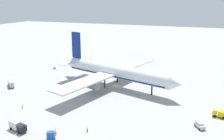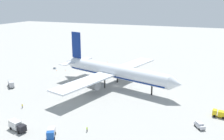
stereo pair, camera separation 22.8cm
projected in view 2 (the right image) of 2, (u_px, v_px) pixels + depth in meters
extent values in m
plane|color=#9E9E99|center=(116.00, 86.00, 123.22)|extent=(600.00, 600.00, 0.00)
cylinder|color=silver|center=(116.00, 71.00, 121.20)|extent=(55.96, 20.86, 6.39)
cone|color=silver|center=(176.00, 84.00, 103.44)|extent=(6.57, 7.38, 6.26)
cone|color=silver|center=(70.00, 62.00, 139.32)|extent=(7.75, 7.52, 6.07)
cube|color=navy|center=(76.00, 45.00, 133.60)|extent=(5.92, 2.05, 13.82)
cube|color=silver|center=(84.00, 59.00, 140.70)|extent=(6.76, 10.44, 0.36)
cube|color=silver|center=(68.00, 63.00, 131.82)|extent=(6.76, 10.44, 0.36)
cube|color=silver|center=(133.00, 64.00, 138.04)|extent=(17.18, 33.72, 0.70)
cylinder|color=slate|center=(129.00, 71.00, 134.32)|extent=(6.61, 5.19, 3.80)
cube|color=silver|center=(84.00, 82.00, 108.12)|extent=(17.18, 33.72, 0.70)
cylinder|color=slate|center=(93.00, 85.00, 111.93)|extent=(6.14, 5.24, 4.00)
cylinder|color=black|center=(152.00, 90.00, 111.24)|extent=(0.70, 0.70, 4.34)
cylinder|color=black|center=(117.00, 78.00, 128.26)|extent=(0.70, 0.70, 4.34)
cylinder|color=black|center=(105.00, 84.00, 120.27)|extent=(0.70, 0.70, 4.34)
cube|color=navy|center=(116.00, 75.00, 121.67)|extent=(53.70, 19.97, 0.50)
cube|color=yellow|center=(215.00, 112.00, 91.19)|extent=(1.70, 2.27, 2.09)
cube|color=yellow|center=(222.00, 114.00, 89.98)|extent=(3.21, 2.47, 1.99)
cube|color=black|center=(213.00, 111.00, 91.28)|extent=(0.31, 1.76, 0.92)
cylinder|color=black|center=(214.00, 116.00, 90.52)|extent=(0.93, 0.41, 0.90)
cylinder|color=black|center=(215.00, 114.00, 92.28)|extent=(0.93, 0.41, 0.90)
cylinder|color=black|center=(224.00, 118.00, 89.08)|extent=(0.93, 0.41, 0.90)
cylinder|color=black|center=(224.00, 116.00, 90.84)|extent=(0.93, 0.41, 0.90)
cube|color=black|center=(22.00, 128.00, 79.83)|extent=(2.59, 2.74, 2.05)
cube|color=silver|center=(15.00, 124.00, 81.92)|extent=(4.70, 3.32, 2.57)
cube|color=black|center=(23.00, 128.00, 79.28)|extent=(0.58, 1.87, 0.90)
cylinder|color=black|center=(25.00, 130.00, 81.11)|extent=(0.95, 0.53, 0.90)
cylinder|color=black|center=(19.00, 132.00, 79.35)|extent=(0.95, 0.53, 0.90)
cylinder|color=black|center=(17.00, 126.00, 83.66)|extent=(0.95, 0.53, 0.90)
cylinder|color=black|center=(11.00, 128.00, 81.91)|extent=(0.95, 0.53, 0.90)
cube|color=#194CA5|center=(50.00, 135.00, 75.41)|extent=(2.59, 2.29, 2.38)
cube|color=#B2B2B7|center=(51.00, 131.00, 77.91)|extent=(3.31, 3.65, 2.23)
cube|color=black|center=(50.00, 134.00, 74.77)|extent=(1.65, 0.93, 1.05)
cylinder|color=black|center=(54.00, 138.00, 75.98)|extent=(0.69, 0.94, 0.90)
cylinder|color=black|center=(47.00, 139.00, 75.75)|extent=(0.69, 0.94, 0.90)
cylinder|color=black|center=(55.00, 133.00, 78.92)|extent=(0.69, 0.94, 0.90)
cylinder|color=black|center=(48.00, 134.00, 78.70)|extent=(0.69, 0.94, 0.90)
cube|color=#999EA5|center=(10.00, 82.00, 124.29)|extent=(2.86, 2.86, 2.24)
cube|color=#B2B2B7|center=(11.00, 84.00, 121.15)|extent=(4.53, 4.25, 2.49)
cube|color=black|center=(10.00, 81.00, 124.74)|extent=(1.14, 1.35, 0.98)
cylinder|color=black|center=(8.00, 85.00, 123.95)|extent=(0.88, 0.81, 0.90)
cylinder|color=black|center=(13.00, 84.00, 124.88)|extent=(0.88, 0.81, 0.90)
cylinder|color=black|center=(10.00, 87.00, 120.27)|extent=(0.88, 0.81, 0.90)
cylinder|color=black|center=(14.00, 87.00, 121.20)|extent=(0.88, 0.81, 0.90)
cube|color=silver|center=(200.00, 126.00, 82.85)|extent=(3.88, 4.47, 1.10)
cube|color=silver|center=(200.00, 123.00, 82.83)|extent=(2.88, 3.13, 0.55)
cylinder|color=black|center=(204.00, 129.00, 81.91)|extent=(0.54, 0.65, 0.64)
cylinder|color=black|center=(199.00, 129.00, 81.52)|extent=(0.54, 0.65, 0.64)
cylinder|color=black|center=(200.00, 125.00, 84.49)|extent=(0.54, 0.65, 0.64)
cylinder|color=black|center=(195.00, 125.00, 84.09)|extent=(0.54, 0.65, 0.64)
cube|color=#26598C|center=(55.00, 68.00, 154.94)|extent=(2.61, 3.14, 0.15)
cylinder|color=#333338|center=(54.00, 69.00, 153.31)|extent=(0.37, 0.56, 0.08)
cube|color=silver|center=(55.00, 67.00, 154.79)|extent=(2.26, 2.68, 0.96)
cylinder|color=black|center=(56.00, 69.00, 154.03)|extent=(0.30, 0.41, 0.40)
cylinder|color=black|center=(53.00, 69.00, 153.85)|extent=(0.30, 0.41, 0.40)
cylinder|color=black|center=(56.00, 68.00, 156.07)|extent=(0.30, 0.41, 0.40)
cylinder|color=black|center=(54.00, 68.00, 155.89)|extent=(0.30, 0.41, 0.40)
cylinder|color=#3F3F47|center=(22.00, 107.00, 98.24)|extent=(0.34, 0.34, 0.88)
cylinder|color=yellow|center=(22.00, 105.00, 98.04)|extent=(0.43, 0.43, 0.66)
sphere|color=beige|center=(22.00, 104.00, 97.92)|extent=(0.24, 0.24, 0.24)
cylinder|color=black|center=(87.00, 130.00, 80.76)|extent=(0.40, 0.40, 0.81)
cylinder|color=#B2F219|center=(87.00, 128.00, 80.57)|extent=(0.50, 0.50, 0.60)
sphere|color=beige|center=(87.00, 127.00, 80.46)|extent=(0.22, 0.22, 0.22)
cone|color=orange|center=(65.00, 70.00, 150.02)|extent=(0.36, 0.36, 0.55)
cone|color=orange|center=(107.00, 62.00, 169.88)|extent=(0.36, 0.36, 0.55)
cone|color=orange|center=(57.00, 70.00, 149.80)|extent=(0.36, 0.36, 0.55)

